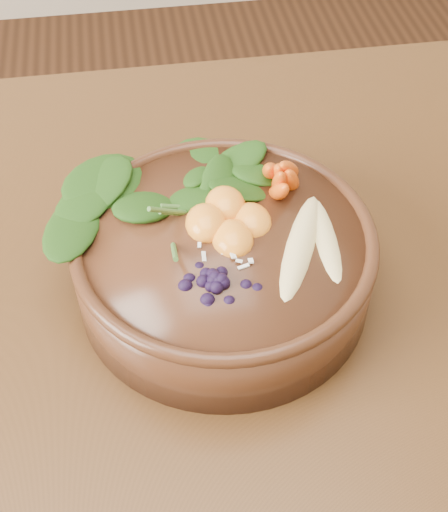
{
  "coord_description": "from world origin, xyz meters",
  "views": [
    {
      "loc": [
        0.19,
        -0.32,
        1.24
      ],
      "look_at": [
        0.26,
        0.08,
        0.79
      ],
      "focal_mm": 50.0,
      "sensor_mm": 36.0,
      "label": 1
    }
  ],
  "objects": [
    {
      "name": "banana_halves",
      "position": [
        0.33,
        0.06,
        0.83
      ],
      "size": [
        0.08,
        0.13,
        0.02
      ],
      "rotation": [
        0.0,
        0.0,
        -0.3
      ],
      "color": "#E0CC84",
      "rests_on": "stoneware_bowl"
    },
    {
      "name": "kale_heap",
      "position": [
        0.23,
        0.14,
        0.84
      ],
      "size": [
        0.2,
        0.19,
        0.04
      ],
      "primitive_type": null,
      "rotation": [
        0.0,
        0.0,
        -0.3
      ],
      "color": "#204411",
      "rests_on": "stoneware_bowl"
    },
    {
      "name": "coconut_flakes",
      "position": [
        0.25,
        0.06,
        0.82
      ],
      "size": [
        0.09,
        0.08,
        0.01
      ],
      "primitive_type": null,
      "rotation": [
        0.0,
        0.0,
        -0.3
      ],
      "color": "white",
      "rests_on": "stoneware_bowl"
    },
    {
      "name": "stoneware_bowl",
      "position": [
        0.26,
        0.08,
        0.78
      ],
      "size": [
        0.32,
        0.32,
        0.07
      ],
      "primitive_type": "cylinder",
      "rotation": [
        0.0,
        0.0,
        -0.3
      ],
      "color": "#492614",
      "rests_on": "dining_table"
    },
    {
      "name": "carrot_cluster",
      "position": [
        0.32,
        0.13,
        0.85
      ],
      "size": [
        0.07,
        0.07,
        0.07
      ],
      "primitive_type": null,
      "rotation": [
        0.0,
        0.0,
        -0.3
      ],
      "color": "#E75B15",
      "rests_on": "stoneware_bowl"
    },
    {
      "name": "mandarin_cluster",
      "position": [
        0.26,
        0.1,
        0.83
      ],
      "size": [
        0.09,
        0.1,
        0.03
      ],
      "primitive_type": null,
      "rotation": [
        0.0,
        0.0,
        -0.3
      ],
      "color": "orange",
      "rests_on": "stoneware_bowl"
    },
    {
      "name": "blueberry_pile",
      "position": [
        0.24,
        0.03,
        0.84
      ],
      "size": [
        0.14,
        0.12,
        0.03
      ],
      "primitive_type": null,
      "rotation": [
        0.0,
        0.0,
        -0.3
      ],
      "color": "black",
      "rests_on": "stoneware_bowl"
    }
  ]
}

